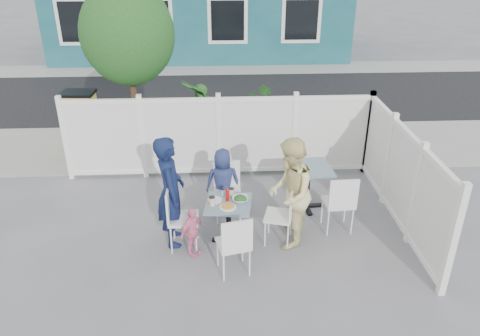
{
  "coord_description": "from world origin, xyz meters",
  "views": [
    {
      "loc": [
        0.09,
        -5.89,
        4.29
      ],
      "look_at": [
        0.41,
        0.52,
        1.08
      ],
      "focal_mm": 35.0,
      "sensor_mm": 36.0,
      "label": 1
    }
  ],
  "objects_px": {
    "utility_cabinet": "(82,121)",
    "toddler": "(192,232)",
    "woman": "(290,194)",
    "main_table": "(229,212)",
    "boy": "(223,182)",
    "chair_right": "(284,211)",
    "spare_table": "(308,176)",
    "man": "(170,192)",
    "chair_back": "(227,186)",
    "chair_near": "(235,242)",
    "chair_left": "(178,213)"
  },
  "relations": [
    {
      "from": "main_table",
      "to": "chair_right",
      "type": "bearing_deg",
      "value": -2.26
    },
    {
      "from": "woman",
      "to": "toddler",
      "type": "xyz_separation_m",
      "value": [
        -1.45,
        -0.25,
        -0.46
      ]
    },
    {
      "from": "chair_left",
      "to": "boy",
      "type": "relative_size",
      "value": 0.85
    },
    {
      "from": "woman",
      "to": "spare_table",
      "type": "bearing_deg",
      "value": 167.33
    },
    {
      "from": "main_table",
      "to": "boy",
      "type": "relative_size",
      "value": 0.64
    },
    {
      "from": "utility_cabinet",
      "to": "toddler",
      "type": "height_order",
      "value": "utility_cabinet"
    },
    {
      "from": "chair_left",
      "to": "woman",
      "type": "xyz_separation_m",
      "value": [
        1.67,
        0.02,
        0.28
      ]
    },
    {
      "from": "man",
      "to": "toddler",
      "type": "relative_size",
      "value": 2.22
    },
    {
      "from": "woman",
      "to": "chair_back",
      "type": "bearing_deg",
      "value": -119.39
    },
    {
      "from": "main_table",
      "to": "chair_near",
      "type": "bearing_deg",
      "value": -85.4
    },
    {
      "from": "spare_table",
      "to": "woman",
      "type": "bearing_deg",
      "value": -115.23
    },
    {
      "from": "toddler",
      "to": "main_table",
      "type": "bearing_deg",
      "value": -19.44
    },
    {
      "from": "main_table",
      "to": "spare_table",
      "type": "bearing_deg",
      "value": 35.06
    },
    {
      "from": "man",
      "to": "boy",
      "type": "xyz_separation_m",
      "value": [
        0.79,
        0.79,
        -0.29
      ]
    },
    {
      "from": "man",
      "to": "utility_cabinet",
      "type": "bearing_deg",
      "value": 22.98
    },
    {
      "from": "chair_right",
      "to": "man",
      "type": "height_order",
      "value": "man"
    },
    {
      "from": "utility_cabinet",
      "to": "chair_right",
      "type": "bearing_deg",
      "value": -40.57
    },
    {
      "from": "man",
      "to": "chair_back",
      "type": "bearing_deg",
      "value": -59.02
    },
    {
      "from": "chair_near",
      "to": "man",
      "type": "relative_size",
      "value": 0.54
    },
    {
      "from": "spare_table",
      "to": "chair_left",
      "type": "relative_size",
      "value": 0.8
    },
    {
      "from": "chair_right",
      "to": "woman",
      "type": "relative_size",
      "value": 0.55
    },
    {
      "from": "main_table",
      "to": "chair_back",
      "type": "height_order",
      "value": "chair_back"
    },
    {
      "from": "chair_right",
      "to": "chair_near",
      "type": "distance_m",
      "value": 1.08
    },
    {
      "from": "woman",
      "to": "toddler",
      "type": "distance_m",
      "value": 1.54
    },
    {
      "from": "main_table",
      "to": "chair_left",
      "type": "distance_m",
      "value": 0.76
    },
    {
      "from": "chair_back",
      "to": "toddler",
      "type": "bearing_deg",
      "value": 60.15
    },
    {
      "from": "chair_back",
      "to": "man",
      "type": "xyz_separation_m",
      "value": [
        -0.86,
        -0.7,
        0.31
      ]
    },
    {
      "from": "chair_right",
      "to": "man",
      "type": "xyz_separation_m",
      "value": [
        -1.7,
        0.11,
        0.33
      ]
    },
    {
      "from": "man",
      "to": "boy",
      "type": "distance_m",
      "value": 1.16
    },
    {
      "from": "man",
      "to": "main_table",
      "type": "bearing_deg",
      "value": -103.32
    },
    {
      "from": "man",
      "to": "boy",
      "type": "relative_size",
      "value": 1.49
    },
    {
      "from": "chair_near",
      "to": "woman",
      "type": "height_order",
      "value": "woman"
    },
    {
      "from": "woman",
      "to": "boy",
      "type": "height_order",
      "value": "woman"
    },
    {
      "from": "chair_near",
      "to": "toddler",
      "type": "xyz_separation_m",
      "value": [
        -0.61,
        0.5,
        -0.16
      ]
    },
    {
      "from": "spare_table",
      "to": "chair_right",
      "type": "xyz_separation_m",
      "value": [
        -0.54,
        -1.0,
        -0.06
      ]
    },
    {
      "from": "chair_near",
      "to": "man",
      "type": "height_order",
      "value": "man"
    },
    {
      "from": "chair_near",
      "to": "chair_left",
      "type": "bearing_deg",
      "value": 125.04
    },
    {
      "from": "chair_near",
      "to": "chair_right",
      "type": "bearing_deg",
      "value": 30.43
    },
    {
      "from": "main_table",
      "to": "toddler",
      "type": "bearing_deg",
      "value": -152.09
    },
    {
      "from": "toddler",
      "to": "boy",
      "type": "bearing_deg",
      "value": 20.41
    },
    {
      "from": "spare_table",
      "to": "chair_back",
      "type": "distance_m",
      "value": 1.4
    },
    {
      "from": "chair_right",
      "to": "spare_table",
      "type": "bearing_deg",
      "value": -13.45
    },
    {
      "from": "man",
      "to": "woman",
      "type": "distance_m",
      "value": 1.77
    },
    {
      "from": "chair_left",
      "to": "chair_near",
      "type": "distance_m",
      "value": 1.1
    },
    {
      "from": "utility_cabinet",
      "to": "chair_right",
      "type": "relative_size",
      "value": 1.27
    },
    {
      "from": "spare_table",
      "to": "man",
      "type": "relative_size",
      "value": 0.45
    },
    {
      "from": "utility_cabinet",
      "to": "chair_right",
      "type": "distance_m",
      "value": 5.59
    },
    {
      "from": "chair_near",
      "to": "toddler",
      "type": "bearing_deg",
      "value": 127.09
    },
    {
      "from": "boy",
      "to": "chair_right",
      "type": "bearing_deg",
      "value": 134.71
    },
    {
      "from": "main_table",
      "to": "chair_left",
      "type": "bearing_deg",
      "value": -175.68
    }
  ]
}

